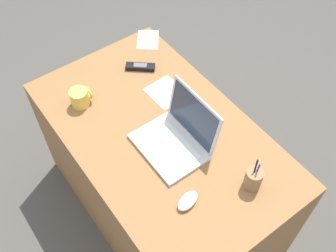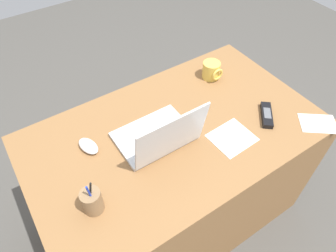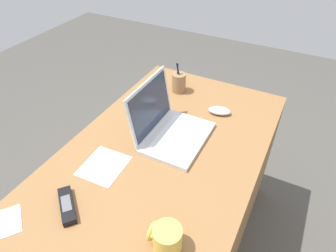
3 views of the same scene
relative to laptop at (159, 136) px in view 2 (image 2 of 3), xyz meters
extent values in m
plane|color=#4C4944|center=(-0.10, -0.02, -0.79)|extent=(6.00, 6.00, 0.00)
cube|color=olive|center=(-0.10, -0.02, -0.42)|extent=(1.30, 0.77, 0.74)
cube|color=silver|center=(0.00, -0.05, -0.04)|extent=(0.32, 0.23, 0.02)
cube|color=silver|center=(0.00, -0.03, -0.03)|extent=(0.26, 0.11, 0.00)
cube|color=silver|center=(0.00, -0.12, -0.03)|extent=(0.09, 0.05, 0.00)
cube|color=silver|center=(0.00, 0.09, 0.08)|extent=(0.31, 0.04, 0.23)
cube|color=#283347|center=(0.00, 0.08, 0.08)|extent=(0.28, 0.03, 0.20)
ellipsoid|color=white|center=(0.26, -0.14, -0.03)|extent=(0.08, 0.12, 0.03)
cylinder|color=#E0BC4C|center=(-0.46, -0.23, -0.01)|extent=(0.09, 0.09, 0.09)
torus|color=#E0BC4C|center=(-0.46, -0.18, 0.00)|extent=(0.06, 0.01, 0.06)
cube|color=black|center=(-0.49, 0.14, -0.04)|extent=(0.13, 0.14, 0.02)
cube|color=#595B60|center=(-0.49, 0.14, -0.03)|extent=(0.07, 0.07, 0.00)
cylinder|color=olive|center=(0.35, 0.12, 0.00)|extent=(0.07, 0.07, 0.10)
cylinder|color=#1933B2|center=(0.35, 0.13, 0.04)|extent=(0.02, 0.01, 0.14)
cylinder|color=black|center=(0.35, 0.12, 0.04)|extent=(0.03, 0.03, 0.15)
cube|color=white|center=(-0.66, 0.30, -0.05)|extent=(0.20, 0.19, 0.00)
cube|color=white|center=(-0.28, 0.15, -0.05)|extent=(0.18, 0.17, 0.00)
camera|label=1|loc=(0.81, -0.65, 1.43)|focal=42.97mm
camera|label=2|loc=(0.42, 0.70, 0.96)|focal=32.83mm
camera|label=3|loc=(-0.88, -0.45, 0.80)|focal=31.62mm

